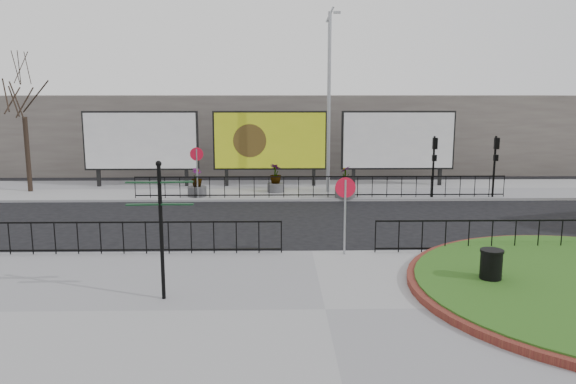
{
  "coord_description": "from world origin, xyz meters",
  "views": [
    {
      "loc": [
        -1.14,
        -17.58,
        5.18
      ],
      "look_at": [
        -0.77,
        0.83,
        1.92
      ],
      "focal_mm": 35.0,
      "sensor_mm": 36.0,
      "label": 1
    }
  ],
  "objects_px": {
    "litter_bin": "(491,268)",
    "billboard_mid": "(270,141)",
    "planter_a": "(197,186)",
    "fingerpost_sign": "(161,217)",
    "lamp_post": "(329,100)",
    "planter_b": "(276,181)",
    "planter_c": "(345,186)"
  },
  "relations": [
    {
      "from": "planter_a",
      "to": "planter_b",
      "type": "bearing_deg",
      "value": 16.19
    },
    {
      "from": "lamp_post",
      "to": "litter_bin",
      "type": "height_order",
      "value": "lamp_post"
    },
    {
      "from": "lamp_post",
      "to": "planter_b",
      "type": "height_order",
      "value": "lamp_post"
    },
    {
      "from": "lamp_post",
      "to": "fingerpost_sign",
      "type": "height_order",
      "value": "lamp_post"
    },
    {
      "from": "lamp_post",
      "to": "planter_a",
      "type": "relative_size",
      "value": 6.58
    },
    {
      "from": "billboard_mid",
      "to": "fingerpost_sign",
      "type": "distance_m",
      "value": 17.36
    },
    {
      "from": "planter_a",
      "to": "fingerpost_sign",
      "type": "bearing_deg",
      "value": -85.42
    },
    {
      "from": "lamp_post",
      "to": "litter_bin",
      "type": "bearing_deg",
      "value": -78.34
    },
    {
      "from": "planter_a",
      "to": "planter_c",
      "type": "relative_size",
      "value": 0.91
    },
    {
      "from": "lamp_post",
      "to": "planter_c",
      "type": "height_order",
      "value": "lamp_post"
    },
    {
      "from": "lamp_post",
      "to": "planter_a",
      "type": "bearing_deg",
      "value": -170.28
    },
    {
      "from": "litter_bin",
      "to": "planter_c",
      "type": "height_order",
      "value": "planter_c"
    },
    {
      "from": "fingerpost_sign",
      "to": "litter_bin",
      "type": "distance_m",
      "value": 8.64
    },
    {
      "from": "litter_bin",
      "to": "planter_a",
      "type": "xyz_separation_m",
      "value": [
        -9.59,
        13.37,
        -0.01
      ]
    },
    {
      "from": "billboard_mid",
      "to": "planter_a",
      "type": "height_order",
      "value": "billboard_mid"
    },
    {
      "from": "planter_a",
      "to": "litter_bin",
      "type": "bearing_deg",
      "value": -54.33
    },
    {
      "from": "litter_bin",
      "to": "planter_c",
      "type": "relative_size",
      "value": 0.65
    },
    {
      "from": "planter_b",
      "to": "litter_bin",
      "type": "bearing_deg",
      "value": -68.54
    },
    {
      "from": "fingerpost_sign",
      "to": "planter_c",
      "type": "distance_m",
      "value": 15.02
    },
    {
      "from": "fingerpost_sign",
      "to": "litter_bin",
      "type": "xyz_separation_m",
      "value": [
        8.47,
        0.71,
        -1.58
      ]
    },
    {
      "from": "fingerpost_sign",
      "to": "planter_a",
      "type": "distance_m",
      "value": 14.21
    },
    {
      "from": "litter_bin",
      "to": "billboard_mid",
      "type": "bearing_deg",
      "value": 110.01
    },
    {
      "from": "billboard_mid",
      "to": "planter_a",
      "type": "distance_m",
      "value": 5.14
    },
    {
      "from": "lamp_post",
      "to": "planter_c",
      "type": "xyz_separation_m",
      "value": [
        0.7,
        -1.6,
        -4.15
      ]
    },
    {
      "from": "fingerpost_sign",
      "to": "planter_c",
      "type": "xyz_separation_m",
      "value": [
        6.17,
        13.61,
        -1.53
      ]
    },
    {
      "from": "billboard_mid",
      "to": "fingerpost_sign",
      "type": "height_order",
      "value": "billboard_mid"
    },
    {
      "from": "litter_bin",
      "to": "lamp_post",
      "type": "bearing_deg",
      "value": 101.66
    },
    {
      "from": "lamp_post",
      "to": "litter_bin",
      "type": "distance_m",
      "value": 15.39
    },
    {
      "from": "billboard_mid",
      "to": "lamp_post",
      "type": "height_order",
      "value": "lamp_post"
    },
    {
      "from": "billboard_mid",
      "to": "fingerpost_sign",
      "type": "xyz_separation_m",
      "value": [
        -2.47,
        -17.18,
        -0.39
      ]
    },
    {
      "from": "planter_a",
      "to": "planter_c",
      "type": "bearing_deg",
      "value": -3.68
    },
    {
      "from": "lamp_post",
      "to": "fingerpost_sign",
      "type": "bearing_deg",
      "value": -109.79
    }
  ]
}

